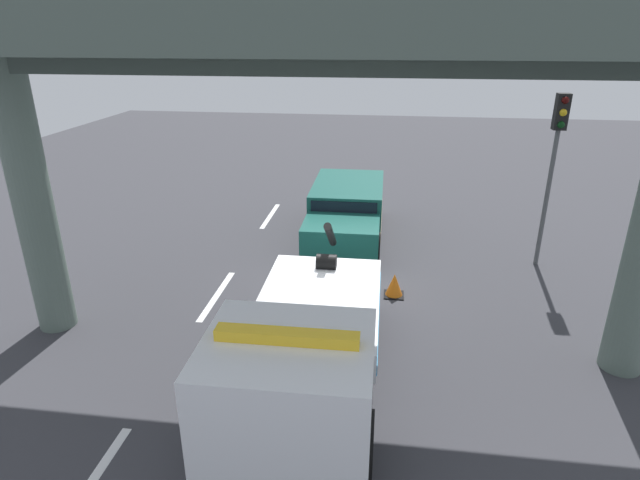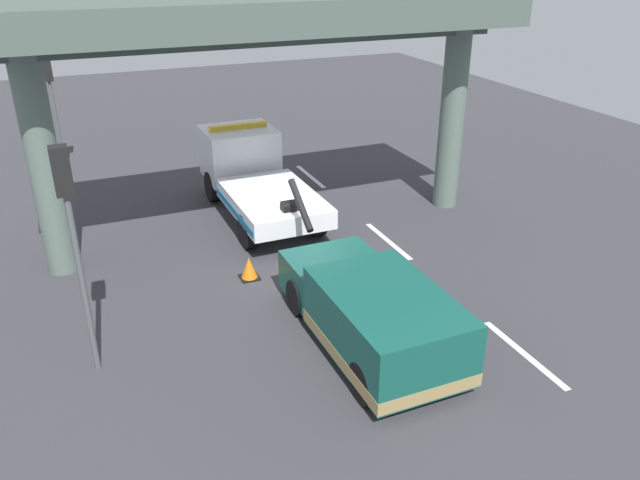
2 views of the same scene
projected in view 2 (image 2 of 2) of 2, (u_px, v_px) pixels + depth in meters
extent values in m
cube|color=#38383D|center=(297.00, 260.00, 17.24)|extent=(60.00, 40.00, 0.10)
cube|color=silver|center=(524.00, 354.00, 13.22)|extent=(2.60, 0.16, 0.01)
cube|color=silver|center=(388.00, 241.00, 18.21)|extent=(2.60, 0.16, 0.01)
cube|color=silver|center=(310.00, 176.00, 23.21)|extent=(2.60, 0.16, 0.01)
cube|color=white|center=(273.00, 202.00, 18.43)|extent=(3.86, 2.44, 0.55)
cube|color=white|center=(239.00, 153.00, 20.96)|extent=(2.07, 2.32, 1.65)
cube|color=black|center=(233.00, 137.00, 21.31)|extent=(0.08, 2.21, 0.66)
cube|color=#196B9E|center=(234.00, 211.00, 18.04)|extent=(3.65, 0.06, 0.20)
cylinder|color=black|center=(301.00, 205.00, 16.30)|extent=(1.42, 0.19, 1.07)
cylinder|color=black|center=(290.00, 206.00, 17.11)|extent=(0.36, 0.45, 0.36)
cube|color=yellow|center=(238.00, 126.00, 20.57)|extent=(0.26, 1.92, 0.16)
cylinder|color=black|center=(213.00, 187.00, 20.84)|extent=(1.00, 0.33, 1.00)
cylinder|color=black|center=(272.00, 178.00, 21.58)|extent=(1.00, 0.33, 1.00)
cylinder|color=black|center=(248.00, 231.00, 17.61)|extent=(1.00, 0.33, 1.00)
cylinder|color=black|center=(316.00, 220.00, 18.35)|extent=(1.00, 0.33, 1.00)
cube|color=#145147|center=(387.00, 324.00, 12.61)|extent=(3.48, 2.23, 1.35)
cube|color=#145147|center=(333.00, 275.00, 14.85)|extent=(1.75, 2.13, 0.95)
cube|color=black|center=(349.00, 273.00, 13.94)|extent=(0.08, 1.94, 0.59)
cube|color=#9E8451|center=(385.00, 344.00, 12.83)|extent=(3.50, 2.25, 0.28)
cylinder|color=black|center=(298.00, 297.00, 14.50)|extent=(0.84, 0.29, 0.84)
cylinder|color=black|center=(372.00, 281.00, 15.19)|extent=(0.84, 0.29, 0.84)
cylinder|color=black|center=(365.00, 383.00, 11.69)|extent=(0.84, 0.29, 0.84)
cylinder|color=black|center=(452.00, 358.00, 12.38)|extent=(0.84, 0.29, 0.84)
cylinder|color=#596B60|center=(44.00, 166.00, 15.41)|extent=(0.77, 0.77, 5.75)
cylinder|color=#596B60|center=(452.00, 118.00, 19.55)|extent=(0.77, 0.77, 5.75)
cube|color=#4B5B52|center=(268.00, 14.00, 16.06)|extent=(3.60, 13.81, 0.85)
cube|color=#3E4A43|center=(269.00, 39.00, 16.32)|extent=(0.50, 13.41, 0.36)
cylinder|color=#515456|center=(83.00, 287.00, 11.99)|extent=(0.12, 0.12, 3.76)
cube|color=black|center=(62.00, 171.00, 10.99)|extent=(0.28, 0.32, 0.90)
sphere|color=#360605|center=(58.00, 152.00, 11.00)|extent=(0.18, 0.18, 0.18)
sphere|color=gold|center=(61.00, 168.00, 11.13)|extent=(0.18, 0.18, 0.18)
sphere|color=black|center=(64.00, 184.00, 11.25)|extent=(0.18, 0.18, 0.18)
cylinder|color=#515456|center=(58.00, 128.00, 22.89)|extent=(0.12, 0.12, 3.40)
cube|color=black|center=(47.00, 68.00, 21.97)|extent=(0.28, 0.32, 0.90)
sphere|color=#360605|center=(45.00, 59.00, 21.97)|extent=(0.18, 0.18, 0.18)
sphere|color=#3A2D06|center=(47.00, 67.00, 22.10)|extent=(0.18, 0.18, 0.18)
sphere|color=green|center=(48.00, 76.00, 22.23)|extent=(0.18, 0.18, 0.18)
cone|color=orange|center=(249.00, 268.00, 16.08)|extent=(0.44, 0.44, 0.58)
cube|color=black|center=(250.00, 277.00, 16.20)|extent=(0.49, 0.49, 0.03)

